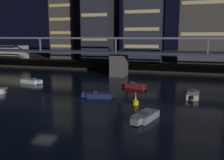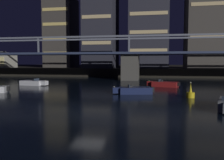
{
  "view_description": "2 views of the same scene",
  "coord_description": "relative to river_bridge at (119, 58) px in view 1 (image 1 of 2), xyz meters",
  "views": [
    {
      "loc": [
        15.6,
        -24.01,
        9.59
      ],
      "look_at": [
        3.03,
        17.66,
        1.86
      ],
      "focal_mm": 39.36,
      "sensor_mm": 36.0,
      "label": 1
    },
    {
      "loc": [
        5.0,
        -17.51,
        3.97
      ],
      "look_at": [
        -1.25,
        17.78,
        1.18
      ],
      "focal_mm": 37.79,
      "sensor_mm": 36.0,
      "label": 2
    }
  ],
  "objects": [
    {
      "name": "speedboat_near_center",
      "position": [
        6.59,
        -12.89,
        -4.02
      ],
      "size": [
        5.15,
        2.9,
        1.16
      ],
      "color": "maroon",
      "rests_on": "ground"
    },
    {
      "name": "speedboat_mid_center",
      "position": [
        -14.96,
        -14.45,
        -4.02
      ],
      "size": [
        5.23,
        2.42,
        1.16
      ],
      "color": "silver",
      "rests_on": "ground"
    },
    {
      "name": "tower_central",
      "position": [
        3.52,
        16.14,
        9.63
      ],
      "size": [
        10.43,
        11.36,
        24.05
      ],
      "color": "#282833",
      "rests_on": "far_riverbank"
    },
    {
      "name": "river_bridge",
      "position": [
        0.0,
        0.0,
        0.0
      ],
      "size": [
        85.47,
        6.4,
        9.38
      ],
      "color": "#4C4944",
      "rests_on": "ground"
    },
    {
      "name": "far_riverbank",
      "position": [
        0.0,
        48.01,
        -3.34
      ],
      "size": [
        240.0,
        80.0,
        2.2
      ],
      "primitive_type": "cube",
      "color": "black",
      "rests_on": "ground"
    },
    {
      "name": "waterfront_pavilion",
      "position": [
        -42.09,
        11.91,
        -0.0
      ],
      "size": [
        12.4,
        7.4,
        4.7
      ],
      "color": "#B2AD9E",
      "rests_on": "far_riverbank"
    },
    {
      "name": "channel_buoy",
      "position": [
        9.03,
        -24.2,
        -3.96
      ],
      "size": [
        0.9,
        0.9,
        1.76
      ],
      "color": "yellow",
      "rests_on": "ground"
    },
    {
      "name": "ground_plane",
      "position": [
        0.0,
        -33.56,
        -4.44
      ],
      "size": [
        400.0,
        400.0,
        0.0
      ],
      "primitive_type": "plane",
      "color": "black"
    },
    {
      "name": "speedboat_far_left",
      "position": [
        16.98,
        -17.34,
        -4.02
      ],
      "size": [
        2.05,
        5.22,
        1.16
      ],
      "color": "beige",
      "rests_on": "ground"
    },
    {
      "name": "tower_west_tall",
      "position": [
        -9.76,
        14.91,
        14.61
      ],
      "size": [
        8.36,
        12.11,
        34.01
      ],
      "color": "#282833",
      "rests_on": "far_riverbank"
    },
    {
      "name": "speedboat_mid_right",
      "position": [
        11.36,
        -30.27,
        -4.02
      ],
      "size": [
        2.88,
        5.16,
        1.16
      ],
      "color": "gray",
      "rests_on": "ground"
    },
    {
      "name": "speedboat_mid_left",
      "position": [
        2.59,
        -21.96,
        -4.02
      ],
      "size": [
        5.21,
        2.6,
        1.16
      ],
      "color": "#19234C",
      "rests_on": "ground"
    },
    {
      "name": "tower_west_low",
      "position": [
        -23.89,
        20.26,
        8.68
      ],
      "size": [
        8.72,
        9.25,
        22.15
      ],
      "color": "#423D38",
      "rests_on": "far_riverbank"
    }
  ]
}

